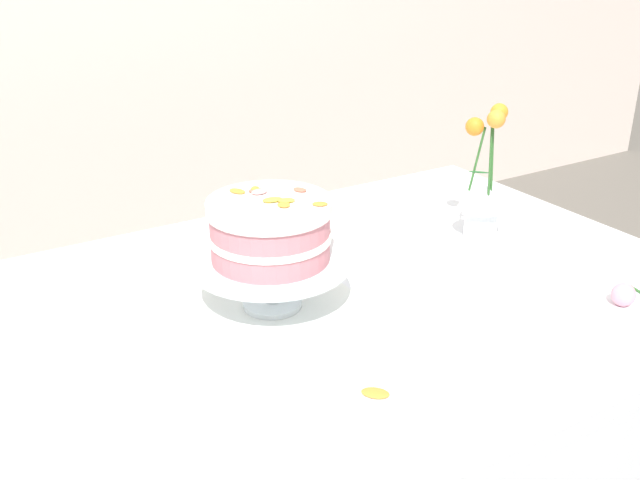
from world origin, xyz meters
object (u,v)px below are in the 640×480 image
Objects in this scene: fallen_rose at (624,295)px; layer_cake at (270,229)px; flower_vase at (483,193)px; dining_table at (355,336)px; cake_stand at (271,267)px.

layer_cake is at bearing 149.23° from fallen_rose.
flower_vase reaches higher than fallen_rose.
fallen_rose reaches higher than dining_table.
cake_stand is 0.55m from flower_vase.
dining_table is 0.51m from fallen_rose.
cake_stand reaches higher than dining_table.
fallen_rose is (0.56, -0.33, -0.06)m from cake_stand.
flower_vase reaches higher than dining_table.
fallen_rose is at bearing -30.76° from cake_stand.
flower_vase reaches higher than cake_stand.
layer_cake is 0.73× the size of flower_vase.
fallen_rose is (0.01, -0.38, -0.08)m from flower_vase.
cake_stand is at bearing 149.24° from fallen_rose.
cake_stand is 0.66m from fallen_rose.
layer_cake is 0.67m from fallen_rose.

